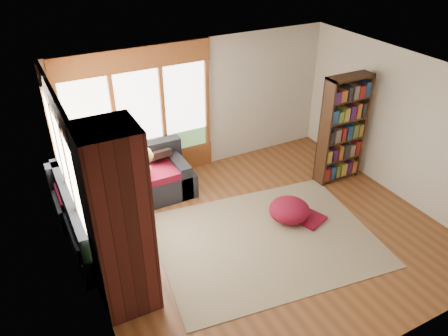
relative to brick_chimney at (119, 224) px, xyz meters
name	(u,v)px	position (x,y,z in m)	size (l,w,h in m)	color
floor	(266,232)	(2.40, 0.35, -1.30)	(5.50, 5.50, 0.00)	brown
ceiling	(275,81)	(2.40, 0.35, 1.30)	(5.50, 5.50, 0.00)	white
wall_back	(199,106)	(2.40, 2.85, 0.00)	(5.50, 0.04, 2.60)	silver
wall_front	(398,270)	(2.40, -2.15, 0.00)	(5.50, 0.04, 2.60)	silver
wall_left	(84,216)	(-0.35, 0.35, 0.00)	(0.04, 5.00, 2.60)	silver
wall_right	(402,127)	(5.15, 0.35, 0.00)	(0.04, 5.00, 2.60)	silver
windows_back	(140,116)	(1.20, 2.82, 0.05)	(2.82, 0.10, 1.90)	#9A5427
windows_left	(67,168)	(-0.32, 1.55, 0.05)	(0.10, 2.62, 1.90)	#9A5427
roller_blind	(54,121)	(-0.29, 2.38, 0.45)	(0.03, 0.72, 0.90)	#6C8850
brick_chimney	(119,224)	(0.00, 0.00, 0.00)	(0.70, 0.70, 2.60)	#471914
sectional_sofa	(118,197)	(0.45, 2.05, -1.00)	(2.20, 2.20, 0.80)	black
area_rug	(266,239)	(2.30, 0.19, -1.29)	(3.40, 2.60, 0.01)	beige
bookshelf	(343,130)	(4.54, 1.15, -0.25)	(0.90, 0.30, 2.09)	#3C2314
pouf	(289,209)	(2.95, 0.48, -1.10)	(0.69, 0.69, 0.37)	maroon
dog_tan	(133,171)	(0.74, 1.96, -0.52)	(0.99, 0.81, 0.49)	olive
dog_brindle	(98,197)	(0.03, 1.53, -0.56)	(0.50, 0.76, 0.40)	#37211A
throw_pillows	(114,169)	(0.48, 2.20, -0.53)	(1.98, 1.68, 0.45)	black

